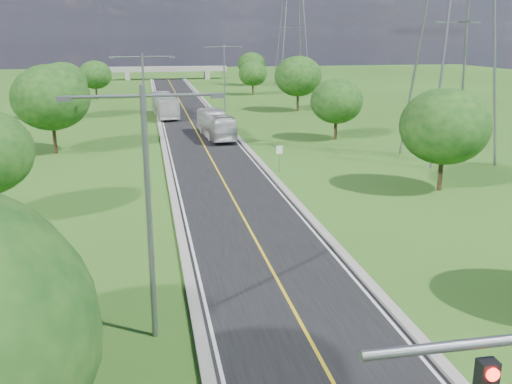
% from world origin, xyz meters
% --- Properties ---
extents(ground, '(260.00, 260.00, 0.00)m').
position_xyz_m(ground, '(0.00, 60.00, 0.00)').
color(ground, '#2C5016').
rests_on(ground, ground).
extents(road, '(8.00, 150.00, 0.06)m').
position_xyz_m(road, '(0.00, 66.00, 0.03)').
color(road, black).
rests_on(road, ground).
extents(curb_left, '(0.50, 150.00, 0.22)m').
position_xyz_m(curb_left, '(-4.25, 66.00, 0.11)').
color(curb_left, gray).
rests_on(curb_left, ground).
extents(curb_right, '(0.50, 150.00, 0.22)m').
position_xyz_m(curb_right, '(4.25, 66.00, 0.11)').
color(curb_right, gray).
rests_on(curb_right, ground).
extents(speed_limit_sign, '(0.55, 0.09, 2.40)m').
position_xyz_m(speed_limit_sign, '(5.20, 37.98, 1.60)').
color(speed_limit_sign, slate).
rests_on(speed_limit_sign, ground).
extents(overpass, '(30.00, 3.00, 3.20)m').
position_xyz_m(overpass, '(0.00, 140.00, 2.41)').
color(overpass, gray).
rests_on(overpass, ground).
extents(streetlight_near_left, '(5.90, 0.25, 10.00)m').
position_xyz_m(streetlight_near_left, '(-6.00, 12.00, 5.94)').
color(streetlight_near_left, slate).
rests_on(streetlight_near_left, ground).
extents(streetlight_mid_left, '(5.90, 0.25, 10.00)m').
position_xyz_m(streetlight_mid_left, '(-6.00, 45.00, 5.94)').
color(streetlight_mid_left, slate).
rests_on(streetlight_mid_left, ground).
extents(streetlight_far_right, '(5.90, 0.25, 10.00)m').
position_xyz_m(streetlight_far_right, '(6.00, 78.00, 5.94)').
color(streetlight_far_right, slate).
rests_on(streetlight_far_right, ground).
extents(power_tower_near, '(9.00, 6.40, 28.00)m').
position_xyz_m(power_tower_near, '(22.00, 40.00, 14.01)').
color(power_tower_near, slate).
rests_on(power_tower_near, ground).
extents(power_tower_far, '(9.00, 6.40, 28.00)m').
position_xyz_m(power_tower_far, '(26.00, 115.00, 14.01)').
color(power_tower_far, slate).
rests_on(power_tower_far, ground).
extents(tree_lc, '(7.56, 7.56, 8.79)m').
position_xyz_m(tree_lc, '(-15.00, 50.00, 5.58)').
color(tree_lc, black).
rests_on(tree_lc, ground).
extents(tree_ld, '(6.72, 6.72, 7.82)m').
position_xyz_m(tree_ld, '(-17.00, 74.00, 4.95)').
color(tree_ld, black).
rests_on(tree_ld, ground).
extents(tree_le, '(5.88, 5.88, 6.84)m').
position_xyz_m(tree_le, '(-14.50, 98.00, 4.33)').
color(tree_le, black).
rests_on(tree_le, ground).
extents(tree_rb, '(6.72, 6.72, 7.82)m').
position_xyz_m(tree_rb, '(16.00, 30.00, 4.95)').
color(tree_rb, black).
rests_on(tree_rb, ground).
extents(tree_rc, '(5.88, 5.88, 6.84)m').
position_xyz_m(tree_rc, '(15.00, 52.00, 4.33)').
color(tree_rc, black).
rests_on(tree_rc, ground).
extents(tree_rd, '(7.14, 7.14, 8.30)m').
position_xyz_m(tree_rd, '(17.00, 76.00, 5.27)').
color(tree_rd, black).
rests_on(tree_rd, ground).
extents(tree_re, '(5.46, 5.46, 6.35)m').
position_xyz_m(tree_re, '(14.50, 100.00, 4.02)').
color(tree_re, black).
rests_on(tree_re, ground).
extents(tree_rf, '(6.30, 6.30, 7.33)m').
position_xyz_m(tree_rf, '(18.00, 120.00, 4.64)').
color(tree_rf, black).
rests_on(tree_rf, ground).
extents(bus_outbound, '(3.38, 10.92, 3.00)m').
position_xyz_m(bus_outbound, '(1.83, 55.55, 1.56)').
color(bus_outbound, silver).
rests_on(bus_outbound, road).
extents(bus_inbound, '(3.53, 11.80, 3.24)m').
position_xyz_m(bus_inbound, '(-3.20, 73.42, 1.68)').
color(bus_inbound, silver).
rests_on(bus_inbound, road).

